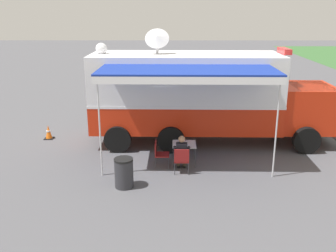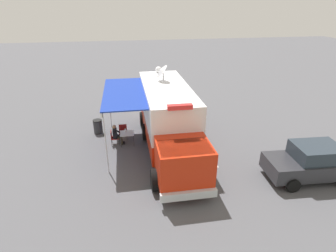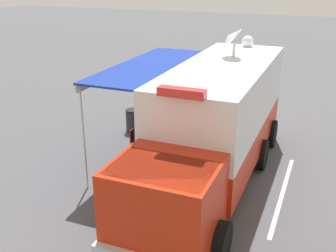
{
  "view_description": "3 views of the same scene",
  "coord_description": "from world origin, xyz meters",
  "px_view_note": "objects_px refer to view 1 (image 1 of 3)",
  "views": [
    {
      "loc": [
        14.56,
        -0.6,
        5.16
      ],
      "look_at": [
        2.1,
        -0.66,
        1.29
      ],
      "focal_mm": 40.75,
      "sensor_mm": 36.0,
      "label": 1
    },
    {
      "loc": [
        2.47,
        14.21,
        7.66
      ],
      "look_at": [
        -0.01,
        0.5,
        1.27
      ],
      "focal_mm": 28.56,
      "sensor_mm": 36.0,
      "label": 2
    },
    {
      "loc": [
        -2.83,
        11.86,
        6.17
      ],
      "look_at": [
        1.74,
        0.25,
        1.35
      ],
      "focal_mm": 43.56,
      "sensor_mm": 36.0,
      "label": 3
    }
  ],
  "objects_px": {
    "folding_table": "(184,145)",
    "water_bottle": "(180,142)",
    "folding_chair_at_table": "(182,158)",
    "command_truck": "(204,94)",
    "seated_responder": "(182,152)",
    "traffic_cone": "(49,132)",
    "car_behind_truck": "(269,89)",
    "trash_bin": "(124,173)",
    "folding_chair_beside_table": "(159,152)"
  },
  "relations": [
    {
      "from": "seated_responder",
      "to": "trash_bin",
      "type": "relative_size",
      "value": 1.37
    },
    {
      "from": "trash_bin",
      "to": "traffic_cone",
      "type": "bearing_deg",
      "value": -140.57
    },
    {
      "from": "water_bottle",
      "to": "car_behind_truck",
      "type": "bearing_deg",
      "value": 148.95
    },
    {
      "from": "folding_table",
      "to": "folding_chair_at_table",
      "type": "bearing_deg",
      "value": -7.99
    },
    {
      "from": "seated_responder",
      "to": "command_truck",
      "type": "bearing_deg",
      "value": 161.65
    },
    {
      "from": "traffic_cone",
      "to": "folding_chair_at_table",
      "type": "bearing_deg",
      "value": 57.61
    },
    {
      "from": "water_bottle",
      "to": "traffic_cone",
      "type": "relative_size",
      "value": 0.39
    },
    {
      "from": "seated_responder",
      "to": "car_behind_truck",
      "type": "height_order",
      "value": "car_behind_truck"
    },
    {
      "from": "command_truck",
      "to": "folding_chair_at_table",
      "type": "bearing_deg",
      "value": -17.34
    },
    {
      "from": "command_truck",
      "to": "folding_table",
      "type": "bearing_deg",
      "value": -20.41
    },
    {
      "from": "water_bottle",
      "to": "car_behind_truck",
      "type": "relative_size",
      "value": 0.05
    },
    {
      "from": "folding_chair_beside_table",
      "to": "trash_bin",
      "type": "distance_m",
      "value": 1.87
    },
    {
      "from": "seated_responder",
      "to": "traffic_cone",
      "type": "distance_m",
      "value": 6.27
    },
    {
      "from": "water_bottle",
      "to": "folding_chair_beside_table",
      "type": "xyz_separation_m",
      "value": [
        0.14,
        -0.7,
        -0.32
      ]
    },
    {
      "from": "water_bottle",
      "to": "folding_chair_at_table",
      "type": "relative_size",
      "value": 0.26
    },
    {
      "from": "water_bottle",
      "to": "traffic_cone",
      "type": "bearing_deg",
      "value": -116.74
    },
    {
      "from": "command_truck",
      "to": "car_behind_truck",
      "type": "height_order",
      "value": "command_truck"
    },
    {
      "from": "water_bottle",
      "to": "seated_responder",
      "type": "distance_m",
      "value": 0.56
    },
    {
      "from": "trash_bin",
      "to": "folding_chair_beside_table",
      "type": "bearing_deg",
      "value": 147.29
    },
    {
      "from": "folding_table",
      "to": "trash_bin",
      "type": "distance_m",
      "value": 2.59
    },
    {
      "from": "folding_chair_at_table",
      "to": "command_truck",
      "type": "bearing_deg",
      "value": 162.66
    },
    {
      "from": "command_truck",
      "to": "folding_chair_beside_table",
      "type": "bearing_deg",
      "value": -34.08
    },
    {
      "from": "folding_table",
      "to": "car_behind_truck",
      "type": "xyz_separation_m",
      "value": [
        -8.45,
        4.99,
        0.21
      ]
    },
    {
      "from": "command_truck",
      "to": "water_bottle",
      "type": "distance_m",
      "value": 2.81
    },
    {
      "from": "water_bottle",
      "to": "command_truck",
      "type": "bearing_deg",
      "value": 157.12
    },
    {
      "from": "trash_bin",
      "to": "traffic_cone",
      "type": "distance_m",
      "value": 5.7
    },
    {
      "from": "folding_table",
      "to": "water_bottle",
      "type": "relative_size",
      "value": 3.62
    },
    {
      "from": "folding_chair_at_table",
      "to": "folding_table",
      "type": "bearing_deg",
      "value": 172.01
    },
    {
      "from": "folding_table",
      "to": "folding_chair_beside_table",
      "type": "relative_size",
      "value": 0.93
    },
    {
      "from": "water_bottle",
      "to": "folding_table",
      "type": "bearing_deg",
      "value": 118.36
    },
    {
      "from": "car_behind_truck",
      "to": "command_truck",
      "type": "bearing_deg",
      "value": -33.88
    },
    {
      "from": "water_bottle",
      "to": "folding_chair_at_table",
      "type": "distance_m",
      "value": 0.79
    },
    {
      "from": "trash_bin",
      "to": "folding_table",
      "type": "bearing_deg",
      "value": 133.98
    },
    {
      "from": "command_truck",
      "to": "car_behind_truck",
      "type": "relative_size",
      "value": 2.21
    },
    {
      "from": "folding_chair_at_table",
      "to": "folding_chair_beside_table",
      "type": "bearing_deg",
      "value": -128.1
    },
    {
      "from": "seated_responder",
      "to": "folding_chair_beside_table",
      "type": "bearing_deg",
      "value": -117.74
    },
    {
      "from": "folding_table",
      "to": "seated_responder",
      "type": "height_order",
      "value": "seated_responder"
    },
    {
      "from": "seated_responder",
      "to": "car_behind_truck",
      "type": "relative_size",
      "value": 0.29
    },
    {
      "from": "folding_chair_beside_table",
      "to": "seated_responder",
      "type": "xyz_separation_m",
      "value": [
        0.39,
        0.74,
        0.14
      ]
    },
    {
      "from": "command_truck",
      "to": "car_behind_truck",
      "type": "xyz_separation_m",
      "value": [
        -6.15,
        4.13,
        -1.06
      ]
    },
    {
      "from": "folding_chair_at_table",
      "to": "car_behind_truck",
      "type": "relative_size",
      "value": 0.2
    },
    {
      "from": "seated_responder",
      "to": "water_bottle",
      "type": "bearing_deg",
      "value": -175.77
    },
    {
      "from": "trash_bin",
      "to": "car_behind_truck",
      "type": "xyz_separation_m",
      "value": [
        -10.25,
        6.85,
        0.42
      ]
    },
    {
      "from": "trash_bin",
      "to": "traffic_cone",
      "type": "xyz_separation_m",
      "value": [
        -4.4,
        -3.62,
        -0.18
      ]
    },
    {
      "from": "water_bottle",
      "to": "folding_chair_beside_table",
      "type": "relative_size",
      "value": 0.26
    },
    {
      "from": "folding_chair_at_table",
      "to": "folding_chair_beside_table",
      "type": "height_order",
      "value": "same"
    },
    {
      "from": "traffic_cone",
      "to": "car_behind_truck",
      "type": "bearing_deg",
      "value": 119.2
    },
    {
      "from": "water_bottle",
      "to": "seated_responder",
      "type": "height_order",
      "value": "seated_responder"
    },
    {
      "from": "command_truck",
      "to": "folding_table",
      "type": "distance_m",
      "value": 2.76
    },
    {
      "from": "command_truck",
      "to": "folding_chair_at_table",
      "type": "xyz_separation_m",
      "value": [
        3.1,
        -0.97,
        -1.43
      ]
    }
  ]
}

